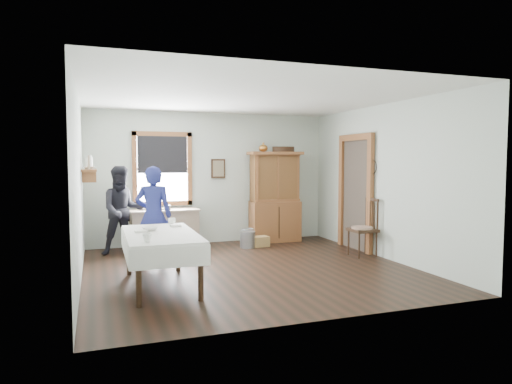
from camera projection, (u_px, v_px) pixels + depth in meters
room at (249, 184)px, 7.15m from camera, size 5.01×5.01×2.70m
window at (163, 165)px, 9.11m from camera, size 1.18×0.07×1.48m
doorway at (356, 189)px, 8.78m from camera, size 0.09×1.14×2.22m
wall_shelf at (89, 169)px, 7.79m from camera, size 0.24×1.00×0.44m
framed_picture at (218, 169)px, 9.50m from camera, size 0.30×0.04×0.40m
rug_beater at (372, 160)px, 8.22m from camera, size 0.01×0.27×0.27m
work_counter at (165, 229)px, 8.92m from camera, size 1.35×0.57×0.76m
china_hutch at (275, 197)px, 9.67m from camera, size 1.13×0.57×1.90m
dining_table at (161, 260)px, 6.19m from camera, size 0.99×1.85×0.74m
spindle_chair at (363, 227)px, 8.18m from camera, size 0.48×0.48×1.05m
pail at (248, 239)px, 8.99m from camera, size 0.37×0.37×0.32m
wicker_basket at (260, 241)px, 9.12m from camera, size 0.37×0.29×0.20m
woman_blue at (154, 219)px, 7.46m from camera, size 0.63×0.51×1.51m
figure_dark at (123, 214)px, 8.30m from camera, size 0.78×0.63×1.50m
table_cup_a at (172, 221)px, 7.04m from camera, size 0.14×0.14×0.09m
table_cup_b at (147, 238)px, 5.47m from camera, size 0.13×0.13×0.10m
table_bowl at (150, 229)px, 6.35m from camera, size 0.28×0.28×0.06m
counter_book at (159, 209)px, 8.91m from camera, size 0.21×0.24×0.02m
counter_bowl at (144, 208)px, 8.82m from camera, size 0.24×0.24×0.06m
shelf_bowl at (89, 167)px, 7.80m from camera, size 0.22×0.22×0.05m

